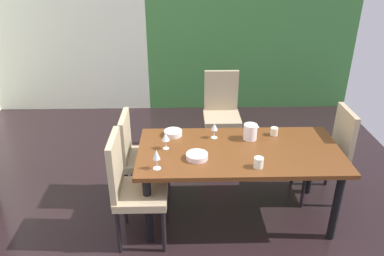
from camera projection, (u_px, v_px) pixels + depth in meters
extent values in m
cube|color=black|center=(163.00, 227.00, 3.52)|extent=(5.66, 5.90, 0.02)
cube|color=silver|center=(60.00, 18.00, 5.46)|extent=(2.49, 0.10, 2.83)
cube|color=#3A7739|center=(253.00, 17.00, 5.52)|extent=(3.16, 0.10, 2.83)
cube|color=brown|center=(239.00, 151.00, 3.37)|extent=(1.83, 0.89, 0.04)
cylinder|color=black|center=(154.00, 167.00, 3.82)|extent=(0.07, 0.07, 0.69)
cylinder|color=black|center=(311.00, 165.00, 3.86)|extent=(0.07, 0.07, 0.69)
cylinder|color=black|center=(148.00, 210.00, 3.20)|extent=(0.07, 0.07, 0.69)
cylinder|color=black|center=(336.00, 207.00, 3.24)|extent=(0.07, 0.07, 0.69)
cube|color=tan|center=(320.00, 157.00, 3.75)|extent=(0.44, 0.44, 0.07)
cube|color=tan|center=(344.00, 134.00, 3.64)|extent=(0.05, 0.42, 0.51)
cylinder|color=black|center=(304.00, 189.00, 3.69)|extent=(0.04, 0.04, 0.43)
cylinder|color=black|center=(293.00, 168.00, 4.03)|extent=(0.04, 0.04, 0.43)
cylinder|color=black|center=(342.00, 188.00, 3.69)|extent=(0.04, 0.04, 0.43)
cylinder|color=black|center=(328.00, 168.00, 4.04)|extent=(0.04, 0.04, 0.43)
cube|color=tan|center=(222.00, 119.00, 4.58)|extent=(0.44, 0.44, 0.07)
cube|color=tan|center=(221.00, 92.00, 4.64)|extent=(0.42, 0.05, 0.55)
cylinder|color=black|center=(238.00, 144.00, 4.52)|extent=(0.04, 0.04, 0.43)
cylinder|color=black|center=(207.00, 144.00, 4.51)|extent=(0.04, 0.04, 0.43)
cylinder|color=black|center=(234.00, 130.00, 4.86)|extent=(0.04, 0.04, 0.43)
cylinder|color=black|center=(205.00, 130.00, 4.86)|extent=(0.04, 0.04, 0.43)
cube|color=tan|center=(147.00, 159.00, 3.71)|extent=(0.44, 0.44, 0.07)
cube|color=tan|center=(125.00, 138.00, 3.60)|extent=(0.05, 0.42, 0.48)
cylinder|color=black|center=(168.00, 170.00, 4.00)|extent=(0.04, 0.04, 0.43)
cylinder|color=black|center=(166.00, 191.00, 3.66)|extent=(0.04, 0.04, 0.43)
cylinder|color=black|center=(132.00, 170.00, 3.99)|extent=(0.04, 0.04, 0.43)
cylinder|color=black|center=(128.00, 192.00, 3.65)|extent=(0.04, 0.04, 0.43)
cube|color=tan|center=(142.00, 194.00, 3.20)|extent=(0.44, 0.44, 0.07)
cube|color=tan|center=(115.00, 167.00, 3.07)|extent=(0.05, 0.42, 0.55)
cylinder|color=black|center=(166.00, 203.00, 3.48)|extent=(0.04, 0.04, 0.43)
cylinder|color=black|center=(164.00, 231.00, 3.14)|extent=(0.04, 0.04, 0.43)
cylinder|color=black|center=(125.00, 204.00, 3.47)|extent=(0.04, 0.04, 0.43)
cylinder|color=black|center=(119.00, 232.00, 3.13)|extent=(0.04, 0.04, 0.43)
cylinder|color=silver|center=(166.00, 148.00, 3.37)|extent=(0.06, 0.06, 0.00)
cylinder|color=silver|center=(166.00, 144.00, 3.36)|extent=(0.01, 0.01, 0.08)
cone|color=silver|center=(166.00, 137.00, 3.32)|extent=(0.07, 0.07, 0.07)
cylinder|color=silver|center=(214.00, 138.00, 3.56)|extent=(0.06, 0.06, 0.00)
cylinder|color=silver|center=(214.00, 134.00, 3.55)|extent=(0.01, 0.01, 0.08)
cone|color=silver|center=(214.00, 127.00, 3.51)|extent=(0.06, 0.06, 0.07)
cylinder|color=silver|center=(157.00, 168.00, 3.07)|extent=(0.07, 0.07, 0.00)
cylinder|color=silver|center=(157.00, 164.00, 3.05)|extent=(0.01, 0.01, 0.09)
cone|color=silver|center=(156.00, 154.00, 3.02)|extent=(0.06, 0.06, 0.08)
cylinder|color=white|center=(173.00, 133.00, 3.60)|extent=(0.17, 0.17, 0.05)
cylinder|color=silver|center=(197.00, 156.00, 3.21)|extent=(0.19, 0.19, 0.05)
cylinder|color=beige|center=(274.00, 131.00, 3.60)|extent=(0.07, 0.07, 0.08)
cylinder|color=silver|center=(259.00, 162.00, 3.07)|extent=(0.08, 0.08, 0.09)
cylinder|color=white|center=(250.00, 132.00, 3.51)|extent=(0.13, 0.13, 0.15)
cone|color=white|center=(257.00, 126.00, 3.48)|extent=(0.04, 0.04, 0.03)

